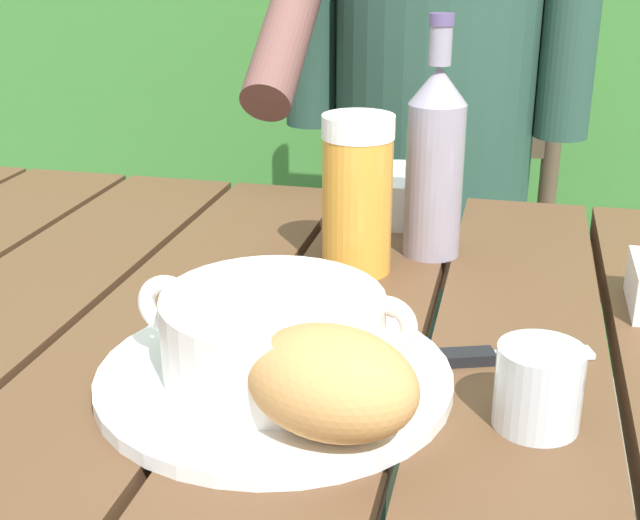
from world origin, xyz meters
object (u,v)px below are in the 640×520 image
serving_plate (275,377)px  beer_glass (357,195)px  person_eating (428,157)px  water_glass_small (538,387)px  beer_bottle (435,159)px  chair_near_diner (436,246)px  soup_bowl (274,332)px  diner_bowl (400,195)px  bread_roll (331,382)px  table_knife (491,357)px

serving_plate → beer_glass: 0.27m
person_eating → water_glass_small: bearing=-77.9°
beer_glass → serving_plate: bearing=-93.8°
beer_bottle → chair_near_diner: bearing=94.6°
soup_bowl → beer_glass: bearing=86.2°
beer_bottle → diner_bowl: 0.16m
chair_near_diner → beer_glass: 0.79m
bread_roll → table_knife: 0.19m
person_eating → table_knife: person_eating is taller
person_eating → water_glass_small: (0.17, -0.79, 0.04)m
serving_plate → soup_bowl: size_ratio=1.26×
beer_bottle → table_knife: 0.28m
water_glass_small → diner_bowl: size_ratio=0.48×
soup_bowl → person_eating: bearing=87.6°
serving_plate → bread_roll: bread_roll is taller
bread_roll → diner_bowl: bearing=92.9°
water_glass_small → diner_bowl: (-0.17, 0.46, -0.00)m
chair_near_diner → table_knife: (0.13, -0.90, 0.24)m
person_eating → serving_plate: person_eating is taller
soup_bowl → bread_roll: (0.06, -0.07, 0.00)m
chair_near_diner → water_glass_small: (0.17, -1.00, 0.27)m
chair_near_diner → diner_bowl: size_ratio=7.90×
water_glass_small → beer_glass: bearing=124.7°
water_glass_small → diner_bowl: water_glass_small is taller
serving_plate → beer_bottle: bearing=74.6°
diner_bowl → serving_plate: bearing=-94.6°
beer_glass → chair_near_diner: bearing=88.5°
bread_roll → serving_plate: bearing=130.6°
beer_glass → diner_bowl: beer_glass is taller
soup_bowl → beer_glass: (0.02, 0.26, 0.04)m
beer_bottle → soup_bowl: bearing=-105.4°
serving_plate → soup_bowl: (0.00, 0.00, 0.04)m
soup_bowl → table_knife: size_ratio=1.57×
soup_bowl → water_glass_small: 0.20m
person_eating → serving_plate: size_ratio=4.33×
soup_bowl → water_glass_small: soup_bowl is taller
soup_bowl → bread_roll: bearing=-49.4°
bread_roll → beer_glass: (-0.05, 0.33, 0.03)m
serving_plate → diner_bowl: size_ratio=2.17×
soup_bowl → diner_bowl: soup_bowl is taller
beer_glass → beer_bottle: 0.10m
water_glass_small → soup_bowl: bearing=176.1°
water_glass_small → diner_bowl: bearing=110.1°
water_glass_small → table_knife: bearing=111.6°
beer_glass → diner_bowl: bearing=84.3°
chair_near_diner → serving_plate: (-0.04, -0.98, 0.24)m
bread_roll → beer_bottle: beer_bottle is taller
soup_bowl → diner_bowl: 0.45m
beer_bottle → water_glass_small: (0.11, -0.34, -0.08)m
beer_bottle → table_knife: bearing=-72.2°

